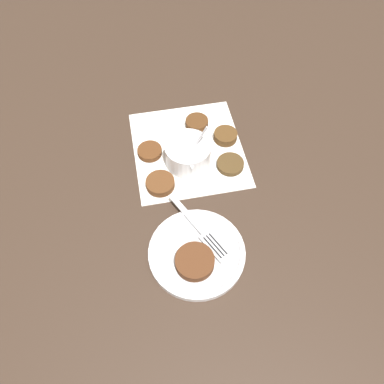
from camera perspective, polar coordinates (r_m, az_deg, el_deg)
name	(u,v)px	position (r m, az deg, el deg)	size (l,w,h in m)	color
ground_plane	(181,143)	(0.94, -1.73, 7.46)	(4.00, 4.00, 0.00)	#38281E
napkin	(188,149)	(0.92, -0.60, 6.62)	(0.29, 0.27, 0.00)	white
sauce_bowl	(188,154)	(0.88, -0.62, 5.76)	(0.12, 0.11, 0.11)	silver
fritter_0	(226,136)	(0.94, 5.13, 8.53)	(0.06, 0.06, 0.02)	#503419
fritter_1	(230,164)	(0.89, 5.86, 4.24)	(0.06, 0.06, 0.01)	#48341B
fritter_2	(197,123)	(0.96, 0.75, 10.49)	(0.06, 0.06, 0.02)	#4D2E16
fritter_3	(160,183)	(0.85, -4.86, 1.32)	(0.07, 0.07, 0.02)	#58331A
fritter_4	(150,151)	(0.91, -6.46, 6.19)	(0.06, 0.06, 0.01)	#542F17
serving_plate	(197,252)	(0.76, 0.73, -9.16)	(0.20, 0.20, 0.02)	silver
fritter_on_plate	(195,262)	(0.73, 0.42, -10.55)	(0.08, 0.08, 0.02)	#512D19
fork	(204,233)	(0.77, 1.80, -6.27)	(0.17, 0.11, 0.00)	silver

